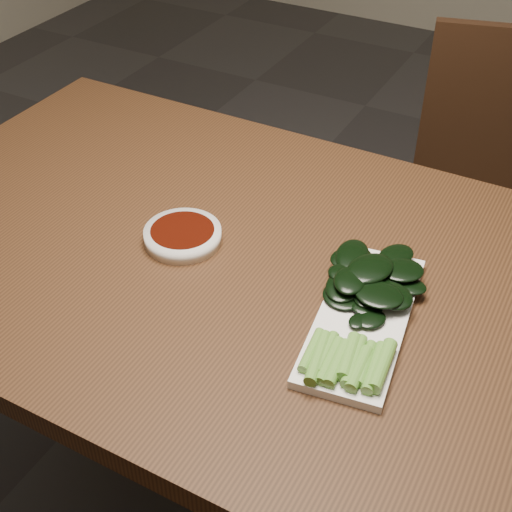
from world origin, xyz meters
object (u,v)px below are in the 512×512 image
chair_far (488,209)px  sauce_bowl (183,235)px  table (267,298)px  serving_plate (362,319)px  gai_lan (361,298)px

chair_far → sauce_bowl: chair_far is taller
table → chair_far: bearing=73.2°
chair_far → serving_plate: chair_far is taller
table → serving_plate: serving_plate is taller
table → sauce_bowl: sauce_bowl is taller
gai_lan → serving_plate: bearing=-59.7°
sauce_bowl → gai_lan: gai_lan is taller
serving_plate → gai_lan: 0.03m
sauce_bowl → gai_lan: 0.32m
serving_plate → gai_lan: size_ratio=0.97×
sauce_bowl → gai_lan: size_ratio=0.38×
sauce_bowl → serving_plate: 0.33m
chair_far → sauce_bowl: (-0.37, -0.74, 0.28)m
table → chair_far: 0.78m
sauce_bowl → gai_lan: bearing=-3.0°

